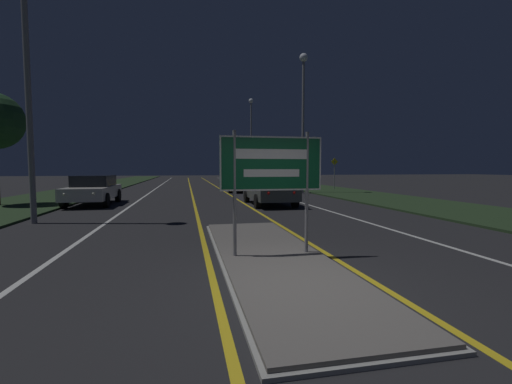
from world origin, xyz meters
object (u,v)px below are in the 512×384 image
streetlight_left_near (24,10)px  streetlight_right_far (251,127)px  car_approaching_0 (93,189)px  warning_sign (334,170)px  highway_sign (272,169)px  streetlight_right_near (303,101)px  car_receding_1 (239,181)px  car_receding_0 (269,189)px

streetlight_left_near → streetlight_right_far: 32.64m
car_approaching_0 → warning_sign: warning_sign is taller
warning_sign → streetlight_left_near: bearing=-140.2°
highway_sign → streetlight_left_near: bearing=138.4°
streetlight_left_near → streetlight_right_near: size_ratio=1.00×
highway_sign → streetlight_right_far: size_ratio=0.23×
highway_sign → car_receding_1: bearing=83.0°
streetlight_right_near → highway_sign: bearing=-111.3°
streetlight_left_near → car_receding_1: (8.79, 13.30, -5.85)m
streetlight_left_near → car_approaching_0: bearing=86.0°
car_receding_0 → car_receding_1: (-0.00, 9.42, 0.05)m
streetlight_right_far → streetlight_left_near: bearing=-113.2°
highway_sign → car_receding_1: size_ratio=0.56×
streetlight_left_near → car_receding_0: streetlight_left_near is taller
car_approaching_0 → car_receding_0: bearing=-12.6°
highway_sign → streetlight_right_far: bearing=79.8°
streetlight_left_near → car_receding_1: size_ratio=2.25×
streetlight_left_near → streetlight_right_near: 16.78m
car_receding_1 → car_approaching_0: car_receding_1 is taller
car_receding_1 → streetlight_right_near: bearing=-31.8°
car_receding_0 → streetlight_left_near: bearing=-156.2°
highway_sign → streetlight_right_near: streetlight_right_near is taller
highway_sign → car_receding_0: bearing=76.4°
streetlight_right_near → streetlight_left_near: bearing=-140.2°
streetlight_right_far → warning_sign: size_ratio=4.11×
streetlight_left_near → warning_sign: size_ratio=3.81×
warning_sign → streetlight_right_near: bearing=-140.5°
streetlight_right_near → streetlight_right_far: (-0.01, 19.24, 0.40)m
car_approaching_0 → highway_sign: bearing=-62.2°
streetlight_right_far → highway_sign: bearing=-100.2°
highway_sign → car_approaching_0: (-6.06, 11.48, -1.02)m
streetlight_right_near → warning_sign: (3.85, 3.17, -4.85)m
car_approaching_0 → streetlight_right_far: bearing=62.8°
car_receding_1 → warning_sign: 8.01m
warning_sign → highway_sign: bearing=-117.6°
streetlight_right_far → car_approaching_0: 27.94m
streetlight_right_far → streetlight_right_near: bearing=-90.0°
highway_sign → streetlight_right_near: (6.43, 16.49, 4.67)m
highway_sign → car_receding_0: (2.33, 9.61, -0.99)m
car_receding_0 → streetlight_right_far: bearing=81.1°
streetlight_right_near → car_receding_1: 7.40m
car_receding_0 → warning_sign: bearing=51.7°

